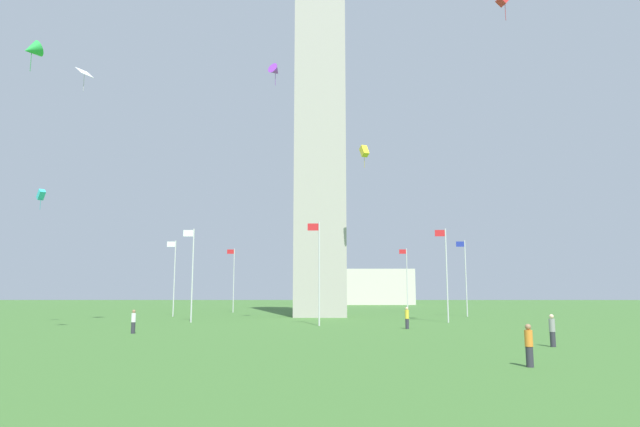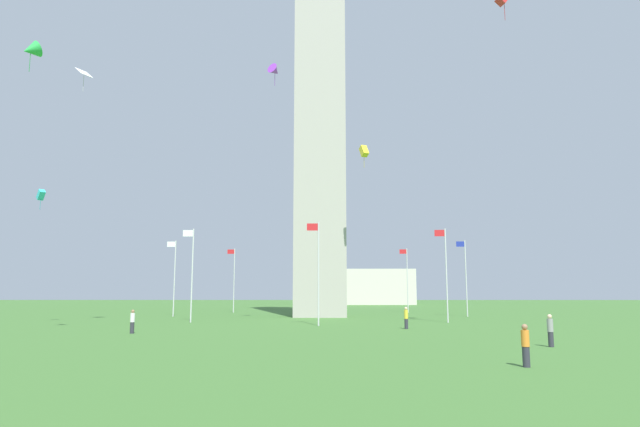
{
  "view_description": "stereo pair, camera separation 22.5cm",
  "coord_description": "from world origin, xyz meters",
  "px_view_note": "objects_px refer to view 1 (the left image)",
  "views": [
    {
      "loc": [
        -0.26,
        65.86,
        2.98
      ],
      "look_at": [
        0.0,
        0.0,
        12.51
      ],
      "focal_mm": 30.32,
      "sensor_mm": 36.0,
      "label": 1
    },
    {
      "loc": [
        -0.48,
        65.86,
        2.98
      ],
      "look_at": [
        0.0,
        0.0,
        12.51
      ],
      "focal_mm": 30.32,
      "sensor_mm": 36.0,
      "label": 2
    }
  ],
  "objects_px": {
    "obelisk_monument": "(320,91)",
    "person_orange_shirt": "(529,346)",
    "kite_yellow_box": "(364,151)",
    "flagpole_nw": "(233,278)",
    "person_yellow_shirt": "(407,318)",
    "person_white_shirt": "(133,322)",
    "distant_building": "(362,287)",
    "flagpole_ne": "(192,271)",
    "kite_white_diamond": "(84,73)",
    "kite_cyan_box": "(41,195)",
    "flagpole_s": "(465,275)",
    "flagpole_sw": "(407,277)",
    "flagpole_w": "(320,278)",
    "kite_purple_delta": "(275,71)",
    "flagpole_n": "(174,275)",
    "flagpole_e": "(319,269)",
    "kite_green_delta": "(32,50)",
    "flagpole_se": "(446,271)",
    "person_gray_shirt": "(552,331)"
  },
  "relations": [
    {
      "from": "obelisk_monument",
      "to": "person_orange_shirt",
      "type": "bearing_deg",
      "value": 101.03
    },
    {
      "from": "obelisk_monument",
      "to": "kite_yellow_box",
      "type": "bearing_deg",
      "value": 116.95
    },
    {
      "from": "flagpole_nw",
      "to": "person_yellow_shirt",
      "type": "relative_size",
      "value": 5.27
    },
    {
      "from": "person_white_shirt",
      "to": "distant_building",
      "type": "distance_m",
      "value": 92.0
    },
    {
      "from": "flagpole_nw",
      "to": "person_white_shirt",
      "type": "bearing_deg",
      "value": 88.93
    },
    {
      "from": "flagpole_ne",
      "to": "kite_white_diamond",
      "type": "xyz_separation_m",
      "value": [
        9.08,
        6.11,
        17.93
      ]
    },
    {
      "from": "obelisk_monument",
      "to": "kite_cyan_box",
      "type": "height_order",
      "value": "obelisk_monument"
    },
    {
      "from": "flagpole_s",
      "to": "flagpole_sw",
      "type": "xyz_separation_m",
      "value": [
        5.18,
        -12.51,
        0.0
      ]
    },
    {
      "from": "kite_white_diamond",
      "to": "kite_cyan_box",
      "type": "bearing_deg",
      "value": -28.98
    },
    {
      "from": "flagpole_w",
      "to": "kite_cyan_box",
      "type": "xyz_separation_m",
      "value": [
        26.07,
        33.84,
        6.99
      ]
    },
    {
      "from": "kite_purple_delta",
      "to": "kite_white_diamond",
      "type": "height_order",
      "value": "kite_purple_delta"
    },
    {
      "from": "flagpole_n",
      "to": "flagpole_w",
      "type": "xyz_separation_m",
      "value": [
        -17.7,
        -17.7,
        0.0
      ]
    },
    {
      "from": "flagpole_e",
      "to": "flagpole_s",
      "type": "xyz_separation_m",
      "value": [
        -17.7,
        -17.7,
        0.0
      ]
    },
    {
      "from": "flagpole_nw",
      "to": "kite_white_diamond",
      "type": "distance_m",
      "value": 37.06
    },
    {
      "from": "flagpole_ne",
      "to": "flagpole_s",
      "type": "distance_m",
      "value": 32.7
    },
    {
      "from": "flagpole_sw",
      "to": "distant_building",
      "type": "bearing_deg",
      "value": -86.71
    },
    {
      "from": "flagpole_w",
      "to": "distant_building",
      "type": "distance_m",
      "value": 45.89
    },
    {
      "from": "obelisk_monument",
      "to": "kite_green_delta",
      "type": "xyz_separation_m",
      "value": [
        19.75,
        30.77,
        -8.83
      ]
    },
    {
      "from": "kite_white_diamond",
      "to": "kite_cyan_box",
      "type": "distance_m",
      "value": 12.07
    },
    {
      "from": "flagpole_s",
      "to": "flagpole_se",
      "type": "bearing_deg",
      "value": 67.5
    },
    {
      "from": "flagpole_nw",
      "to": "person_gray_shirt",
      "type": "xyz_separation_m",
      "value": [
        -25.38,
        48.29,
        -4.12
      ]
    },
    {
      "from": "obelisk_monument",
      "to": "person_gray_shirt",
      "type": "height_order",
      "value": "obelisk_monument"
    },
    {
      "from": "flagpole_s",
      "to": "flagpole_sw",
      "type": "relative_size",
      "value": 1.0
    },
    {
      "from": "flagpole_w",
      "to": "kite_white_diamond",
      "type": "bearing_deg",
      "value": 59.26
    },
    {
      "from": "kite_white_diamond",
      "to": "kite_cyan_box",
      "type": "relative_size",
      "value": 1.13
    },
    {
      "from": "person_orange_shirt",
      "to": "kite_purple_delta",
      "type": "xyz_separation_m",
      "value": [
        12.91,
        -28.98,
        23.9
      ]
    },
    {
      "from": "kite_green_delta",
      "to": "person_white_shirt",
      "type": "bearing_deg",
      "value": -146.44
    },
    {
      "from": "person_white_shirt",
      "to": "kite_white_diamond",
      "type": "distance_m",
      "value": 24.88
    },
    {
      "from": "obelisk_monument",
      "to": "flagpole_sw",
      "type": "height_order",
      "value": "obelisk_monument"
    },
    {
      "from": "person_orange_shirt",
      "to": "flagpole_ne",
      "type": "bearing_deg",
      "value": 25.17
    },
    {
      "from": "flagpole_n",
      "to": "kite_cyan_box",
      "type": "xyz_separation_m",
      "value": [
        8.37,
        16.14,
        6.99
      ]
    },
    {
      "from": "flagpole_n",
      "to": "person_white_shirt",
      "type": "height_order",
      "value": "flagpole_n"
    },
    {
      "from": "flagpole_nw",
      "to": "kite_purple_delta",
      "type": "relative_size",
      "value": 4.15
    },
    {
      "from": "flagpole_se",
      "to": "kite_green_delta",
      "type": "bearing_deg",
      "value": 29.55
    },
    {
      "from": "kite_yellow_box",
      "to": "kite_white_diamond",
      "type": "bearing_deg",
      "value": 19.16
    },
    {
      "from": "flagpole_ne",
      "to": "person_white_shirt",
      "type": "relative_size",
      "value": 5.46
    },
    {
      "from": "person_white_shirt",
      "to": "distant_building",
      "type": "bearing_deg",
      "value": 8.77
    },
    {
      "from": "flagpole_e",
      "to": "flagpole_sw",
      "type": "height_order",
      "value": "same"
    },
    {
      "from": "obelisk_monument",
      "to": "flagpole_e",
      "type": "height_order",
      "value": "obelisk_monument"
    },
    {
      "from": "flagpole_sw",
      "to": "flagpole_w",
      "type": "xyz_separation_m",
      "value": [
        12.51,
        -5.18,
        0.0
      ]
    },
    {
      "from": "flagpole_se",
      "to": "kite_green_delta",
      "type": "relative_size",
      "value": 3.99
    },
    {
      "from": "person_gray_shirt",
      "to": "person_yellow_shirt",
      "type": "distance_m",
      "value": 15.36
    },
    {
      "from": "flagpole_s",
      "to": "kite_cyan_box",
      "type": "distance_m",
      "value": 47.17
    },
    {
      "from": "kite_white_diamond",
      "to": "flagpole_e",
      "type": "bearing_deg",
      "value": -177.55
    },
    {
      "from": "kite_purple_delta",
      "to": "kite_yellow_box",
      "type": "height_order",
      "value": "kite_purple_delta"
    },
    {
      "from": "flagpole_sw",
      "to": "flagpole_nw",
      "type": "distance_m",
      "value": 25.03
    },
    {
      "from": "flagpole_ne",
      "to": "person_white_shirt",
      "type": "xyz_separation_m",
      "value": [
        0.73,
        13.98,
        -4.15
      ]
    },
    {
      "from": "kite_green_delta",
      "to": "kite_cyan_box",
      "type": "distance_m",
      "value": 17.64
    },
    {
      "from": "kite_white_diamond",
      "to": "person_orange_shirt",
      "type": "bearing_deg",
      "value": 140.22
    },
    {
      "from": "obelisk_monument",
      "to": "kite_purple_delta",
      "type": "height_order",
      "value": "obelisk_monument"
    }
  ]
}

